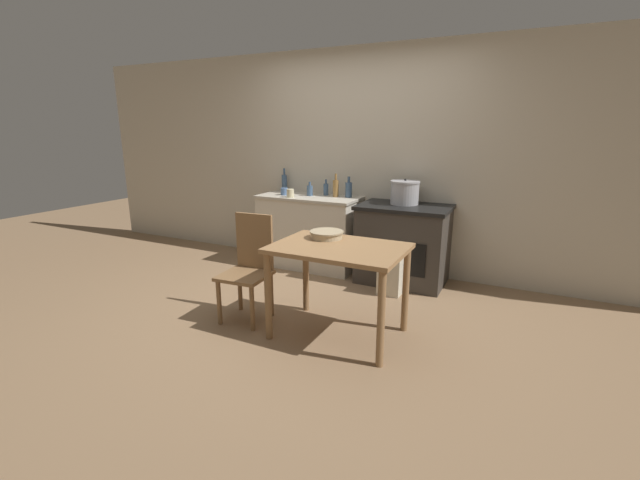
% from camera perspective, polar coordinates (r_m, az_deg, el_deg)
% --- Properties ---
extents(ground_plane, '(14.00, 14.00, 0.00)m').
position_cam_1_polar(ground_plane, '(4.05, -3.34, -9.47)').
color(ground_plane, '#896B4C').
extents(wall_back, '(8.00, 0.07, 2.55)m').
position_cam_1_polar(wall_back, '(5.14, 5.41, 10.38)').
color(wall_back, beige).
rests_on(wall_back, ground_plane).
extents(counter_cabinet, '(1.22, 0.58, 0.87)m').
position_cam_1_polar(counter_cabinet, '(5.21, -1.43, 1.16)').
color(counter_cabinet, beige).
rests_on(counter_cabinet, ground_plane).
extents(stove, '(0.96, 0.66, 0.86)m').
position_cam_1_polar(stove, '(4.75, 11.00, -0.52)').
color(stove, '#38332D').
rests_on(stove, ground_plane).
extents(work_table, '(1.03, 0.73, 0.76)m').
position_cam_1_polar(work_table, '(3.39, 2.50, -2.68)').
color(work_table, '#997047').
rests_on(work_table, ground_plane).
extents(chair, '(0.43, 0.43, 0.93)m').
position_cam_1_polar(chair, '(3.83, -9.43, -3.36)').
color(chair, olive).
rests_on(chair, ground_plane).
extents(flour_sack, '(0.23, 0.16, 0.39)m').
position_cam_1_polar(flour_sack, '(4.43, 9.31, -4.76)').
color(flour_sack, beige).
rests_on(flour_sack, ground_plane).
extents(stock_pot, '(0.31, 0.31, 0.28)m').
position_cam_1_polar(stock_pot, '(4.71, 11.23, 6.24)').
color(stock_pot, '#A8A8AD').
rests_on(stock_pot, stove).
extents(mixing_bowl_large, '(0.29, 0.29, 0.06)m').
position_cam_1_polar(mixing_bowl_large, '(3.59, 0.89, 0.80)').
color(mixing_bowl_large, tan).
rests_on(mixing_bowl_large, work_table).
extents(bottle_far_left, '(0.08, 0.08, 0.24)m').
position_cam_1_polar(bottle_far_left, '(5.02, 3.84, 6.76)').
color(bottle_far_left, '#3D5675').
rests_on(bottle_far_left, counter_cabinet).
extents(bottle_left, '(0.07, 0.07, 0.29)m').
position_cam_1_polar(bottle_left, '(5.50, -4.76, 7.65)').
color(bottle_left, '#3D5675').
rests_on(bottle_left, counter_cabinet).
extents(bottle_mid_left, '(0.07, 0.07, 0.27)m').
position_cam_1_polar(bottle_mid_left, '(5.04, 2.11, 6.95)').
color(bottle_mid_left, olive).
rests_on(bottle_mid_left, counter_cabinet).
extents(bottle_center_left, '(0.06, 0.06, 0.19)m').
position_cam_1_polar(bottle_center_left, '(5.17, 0.80, 6.80)').
color(bottle_center_left, '#3D5675').
rests_on(bottle_center_left, counter_cabinet).
extents(bottle_center, '(0.07, 0.07, 0.17)m').
position_cam_1_polar(bottle_center, '(5.14, -1.37, 6.64)').
color(bottle_center, '#3D5675').
rests_on(bottle_center, counter_cabinet).
extents(cup_center_right, '(0.09, 0.09, 0.08)m').
position_cam_1_polar(cup_center_right, '(5.21, -4.78, 6.47)').
color(cup_center_right, '#4C6B99').
rests_on(cup_center_right, counter_cabinet).
extents(cup_mid_right, '(0.09, 0.09, 0.10)m').
position_cam_1_polar(cup_mid_right, '(5.02, -3.98, 6.25)').
color(cup_mid_right, beige).
rests_on(cup_mid_right, counter_cabinet).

